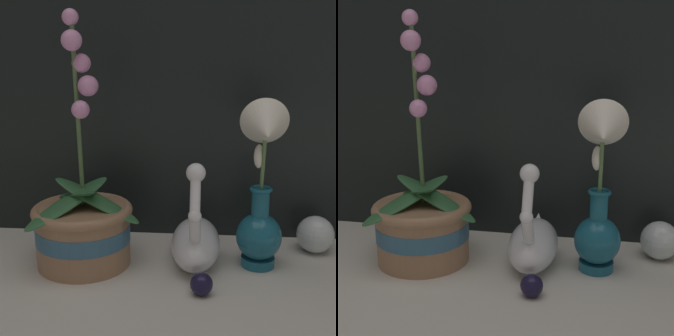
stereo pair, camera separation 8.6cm
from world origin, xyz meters
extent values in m
plane|color=beige|center=(0.00, 0.00, 0.00)|extent=(2.80, 2.80, 0.00)
cylinder|color=#9E7556|center=(-0.20, 0.13, 0.06)|extent=(0.18, 0.18, 0.11)
cylinder|color=#386689|center=(-0.20, 0.13, 0.06)|extent=(0.18, 0.18, 0.03)
torus|color=#9E7556|center=(-0.20, 0.13, 0.11)|extent=(0.19, 0.19, 0.02)
cylinder|color=#4C6B3D|center=(-0.20, 0.13, 0.28)|extent=(0.01, 0.03, 0.34)
ellipsoid|color=#2D6038|center=(-0.17, 0.12, 0.13)|extent=(0.18, 0.09, 0.08)
ellipsoid|color=#2D6038|center=(-0.22, 0.15, 0.13)|extent=(0.14, 0.18, 0.07)
ellipsoid|color=#2D6038|center=(-0.22, 0.10, 0.13)|extent=(0.15, 0.18, 0.07)
sphere|color=#DB8EC6|center=(-0.20, 0.12, 0.45)|extent=(0.03, 0.03, 0.03)
sphere|color=#DB8EC6|center=(-0.20, 0.11, 0.42)|extent=(0.04, 0.04, 0.04)
sphere|color=#DB8EC6|center=(-0.19, 0.13, 0.38)|extent=(0.03, 0.03, 0.03)
sphere|color=#DB8EC6|center=(-0.18, 0.12, 0.34)|extent=(0.04, 0.04, 0.04)
sphere|color=#DB8EC6|center=(-0.18, 0.09, 0.30)|extent=(0.03, 0.03, 0.03)
ellipsoid|color=white|center=(0.01, 0.14, 0.04)|extent=(0.09, 0.19, 0.08)
cone|color=white|center=(0.01, 0.21, 0.05)|extent=(0.05, 0.06, 0.06)
cylinder|color=white|center=(0.01, 0.07, 0.10)|extent=(0.02, 0.06, 0.08)
sphere|color=white|center=(0.01, 0.05, 0.13)|extent=(0.02, 0.02, 0.02)
cylinder|color=white|center=(0.01, 0.06, 0.16)|extent=(0.02, 0.05, 0.07)
sphere|color=white|center=(0.01, 0.08, 0.20)|extent=(0.03, 0.03, 0.03)
cylinder|color=#195B75|center=(0.13, 0.14, 0.01)|extent=(0.06, 0.06, 0.02)
ellipsoid|color=#195B75|center=(0.13, 0.14, 0.06)|extent=(0.09, 0.09, 0.09)
cylinder|color=#195B75|center=(0.13, 0.14, 0.13)|extent=(0.03, 0.03, 0.05)
torus|color=#195B75|center=(0.13, 0.14, 0.15)|extent=(0.04, 0.04, 0.01)
cylinder|color=#567A47|center=(0.13, 0.13, 0.20)|extent=(0.01, 0.03, 0.10)
cone|color=white|center=(0.13, 0.11, 0.27)|extent=(0.09, 0.09, 0.10)
ellipsoid|color=white|center=(0.13, 0.14, 0.22)|extent=(0.02, 0.02, 0.04)
sphere|color=silver|center=(0.26, 0.22, 0.04)|extent=(0.08, 0.08, 0.08)
sphere|color=#191433|center=(0.03, 0.02, 0.02)|extent=(0.04, 0.04, 0.04)
camera|label=1|loc=(0.03, -0.69, 0.40)|focal=50.00mm
camera|label=2|loc=(0.12, -0.68, 0.40)|focal=50.00mm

